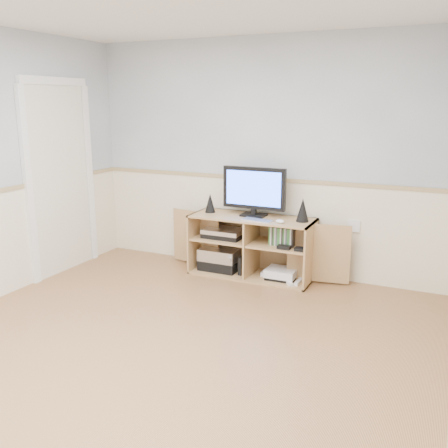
{
  "coord_description": "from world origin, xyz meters",
  "views": [
    {
      "loc": [
        1.87,
        -2.8,
        1.83
      ],
      "look_at": [
        0.02,
        1.2,
        0.75
      ],
      "focal_mm": 40.0,
      "sensor_mm": 36.0,
      "label": 1
    }
  ],
  "objects": [
    {
      "name": "game_consoles",
      "position": [
        0.32,
        1.96,
        0.07
      ],
      "size": [
        0.45,
        0.3,
        0.11
      ],
      "color": "white",
      "rests_on": "media_cabinet"
    },
    {
      "name": "speaker_left",
      "position": [
        -0.52,
        1.99,
        0.75
      ],
      "size": [
        0.11,
        0.11,
        0.21
      ],
      "primitive_type": "cone",
      "color": "black",
      "rests_on": "media_cabinet"
    },
    {
      "name": "speaker_right",
      "position": [
        0.52,
        1.99,
        0.77
      ],
      "size": [
        0.13,
        0.13,
        0.24
      ],
      "primitive_type": "cone",
      "color": "black",
      "rests_on": "media_cabinet"
    },
    {
      "name": "room",
      "position": [
        -0.06,
        0.12,
        1.22
      ],
      "size": [
        4.04,
        4.54,
        2.54
      ],
      "color": "#AF7F4E",
      "rests_on": "ground"
    },
    {
      "name": "game_cases",
      "position": [
        0.33,
        1.95,
        0.48
      ],
      "size": [
        0.26,
        0.14,
        0.19
      ],
      "primitive_type": "cube",
      "color": "#3F8C3F",
      "rests_on": "media_cabinet"
    },
    {
      "name": "av_components",
      "position": [
        -0.37,
        1.97,
        0.22
      ],
      "size": [
        0.51,
        0.32,
        0.47
      ],
      "color": "black",
      "rests_on": "media_cabinet"
    },
    {
      "name": "mouse",
      "position": [
        0.34,
        1.83,
        0.67
      ],
      "size": [
        0.11,
        0.09,
        0.04
      ],
      "primitive_type": "ellipsoid",
      "rotation": [
        0.0,
        0.0,
        -0.33
      ],
      "color": "white",
      "rests_on": "media_cabinet"
    },
    {
      "name": "keyboard",
      "position": [
        0.1,
        1.83,
        0.66
      ],
      "size": [
        0.33,
        0.17,
        0.01
      ],
      "primitive_type": "cube",
      "rotation": [
        0.0,
        0.0,
        -0.13
      ],
      "color": "silver",
      "rests_on": "media_cabinet"
    },
    {
      "name": "monitor",
      "position": [
        -0.02,
        2.02,
        0.93
      ],
      "size": [
        0.69,
        0.18,
        0.52
      ],
      "color": "black",
      "rests_on": "media_cabinet"
    },
    {
      "name": "wall_outlet",
      "position": [
        1.0,
        2.23,
        0.6
      ],
      "size": [
        0.12,
        0.03,
        0.12
      ],
      "primitive_type": "cube",
      "color": "white",
      "rests_on": "wall_back"
    },
    {
      "name": "media_cabinet",
      "position": [
        -0.02,
        2.03,
        0.33
      ],
      "size": [
        2.05,
        0.49,
        0.65
      ],
      "color": "#AA8055",
      "rests_on": "floor"
    }
  ]
}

